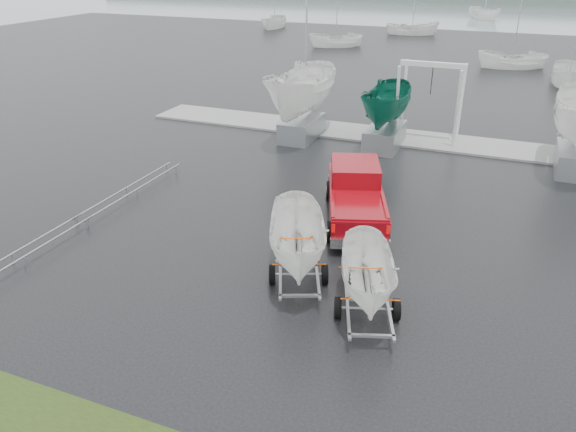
{
  "coord_description": "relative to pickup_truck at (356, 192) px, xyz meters",
  "views": [
    {
      "loc": [
        4.92,
        -16.24,
        9.23
      ],
      "look_at": [
        -1.4,
        -0.64,
        1.2
      ],
      "focal_mm": 35.0,
      "sensor_mm": 36.0,
      "label": 1
    }
  ],
  "objects": [
    {
      "name": "pickup_truck",
      "position": [
        0.0,
        0.0,
        0.0
      ],
      "size": [
        3.7,
        6.06,
        1.91
      ],
      "rotation": [
        0.0,
        0.0,
        0.33
      ],
      "color": "maroon",
      "rests_on": "ground"
    },
    {
      "name": "moored_boat_1",
      "position": [
        -7.52,
        50.96,
        -0.99
      ],
      "size": [
        2.92,
        2.88,
        11.09
      ],
      "rotation": [
        0.0,
        0.0,
        1.85
      ],
      "color": "white",
      "rests_on": "ground"
    },
    {
      "name": "keelboat_1",
      "position": [
        -0.86,
        8.55,
        2.25
      ],
      "size": [
        2.08,
        3.2,
        6.62
      ],
      "color": "#989BA0",
      "rests_on": "ground"
    },
    {
      "name": "moored_boat_5",
      "position": [
        -0.95,
        71.32,
        -0.99
      ],
      "size": [
        3.77,
        3.79,
        11.58
      ],
      "rotation": [
        0.0,
        0.0,
        0.58
      ],
      "color": "white",
      "rests_on": "ground"
    },
    {
      "name": "trailer_parked",
      "position": [
        -0.34,
        -5.05,
        1.75
      ],
      "size": [
        2.47,
        3.78,
        5.06
      ],
      "rotation": [
        0.0,
        0.0,
        0.39
      ],
      "color": "#989BA0",
      "rests_on": "ground"
    },
    {
      "name": "lake",
      "position": [
        -0.0,
        97.35,
        -1.0
      ],
      "size": [
        300.0,
        300.0,
        0.0
      ],
      "primitive_type": "plane",
      "color": "slate",
      "rests_on": "ground"
    },
    {
      "name": "ground_plane",
      "position": [
        -0.0,
        -2.65,
        -1.0
      ],
      "size": [
        120.0,
        120.0,
        0.0
      ],
      "primitive_type": "plane",
      "color": "black",
      "rests_on": "ground"
    },
    {
      "name": "trailer_hitched",
      "position": [
        2.06,
        -6.02,
        1.4
      ],
      "size": [
        2.28,
        3.79,
        4.39
      ],
      "rotation": [
        0.0,
        0.0,
        0.33
      ],
      "color": "#989BA0",
      "rests_on": "ground"
    },
    {
      "name": "dock",
      "position": [
        -0.0,
        10.35,
        -0.95
      ],
      "size": [
        30.0,
        3.0,
        0.12
      ],
      "primitive_type": "cube",
      "color": "gray",
      "rests_on": "ground"
    },
    {
      "name": "moored_boat_4",
      "position": [
        -25.11,
        50.58,
        -0.99
      ],
      "size": [
        2.62,
        2.68,
        11.21
      ],
      "rotation": [
        0.0,
        0.0,
        0.09
      ],
      "color": "white",
      "rests_on": "ground"
    },
    {
      "name": "mast_rack_1",
      "position": [
        -9.0,
        -7.65,
        -0.65
      ],
      "size": [
        0.56,
        6.5,
        0.06
      ],
      "rotation": [
        0.0,
        0.0,
        1.57
      ],
      "color": "#989BA0",
      "rests_on": "ground"
    },
    {
      "name": "moored_boat_7",
      "position": [
        4.29,
        33.38,
        -0.99
      ],
      "size": [
        2.85,
        2.81,
        10.97
      ],
      "rotation": [
        0.0,
        0.0,
        5.01
      ],
      "color": "white",
      "rests_on": "ground"
    },
    {
      "name": "moored_boat_2",
      "position": [
        8.5,
        28.28,
        -0.99
      ],
      "size": [
        2.43,
        2.5,
        11.21
      ],
      "rotation": [
        0.0,
        0.0,
        6.28
      ],
      "color": "white",
      "rests_on": "ground"
    },
    {
      "name": "mast_rack_0",
      "position": [
        -9.0,
        -1.65,
        -0.65
      ],
      "size": [
        0.56,
        6.5,
        0.06
      ],
      "rotation": [
        0.0,
        0.0,
        1.57
      ],
      "color": "#989BA0",
      "rests_on": "ground"
    },
    {
      "name": "boat_hoist",
      "position": [
        0.94,
        10.35,
        1.67
      ],
      "size": [
        3.3,
        2.18,
        4.12
      ],
      "color": "silver",
      "rests_on": "ground"
    },
    {
      "name": "moored_boat_0",
      "position": [
        -13.09,
        38.8,
        -0.99
      ],
      "size": [
        3.03,
        3.01,
        10.88
      ],
      "rotation": [
        0.0,
        0.0,
        5.27
      ],
      "color": "white",
      "rests_on": "ground"
    },
    {
      "name": "keelboat_0",
      "position": [
        -5.32,
        8.35,
        3.26
      ],
      "size": [
        2.67,
        3.2,
        10.85
      ],
      "color": "#989BA0",
      "rests_on": "ground"
    }
  ]
}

